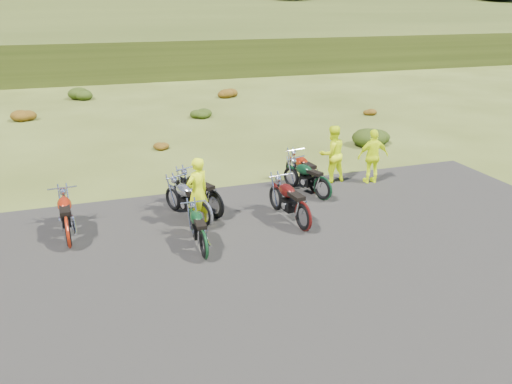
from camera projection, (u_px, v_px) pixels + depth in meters
name	position (u px, v px, depth m)	size (l,w,h in m)	color
ground	(230.00, 245.00, 12.53)	(300.00, 300.00, 0.00)	#414918
gravel_pad	(255.00, 285.00, 10.76)	(20.00, 12.00, 0.04)	black
hill_slope	(110.00, 55.00, 56.76)	(300.00, 46.00, 3.00)	#323E14
hill_plateau	(94.00, 29.00, 109.83)	(300.00, 90.00, 9.17)	#323E14
shrub_2	(23.00, 114.00, 25.23)	(1.30, 1.30, 0.77)	#6C330D
shrub_3	(82.00, 92.00, 30.75)	(1.56, 1.56, 0.92)	#24390E
shrub_4	(159.00, 144.00, 20.47)	(0.77, 0.77, 0.45)	#6C330D
shrub_5	(200.00, 112.00, 25.99)	(1.03, 1.03, 0.61)	#24390E
shrub_6	(227.00, 91.00, 31.52)	(1.30, 1.30, 0.77)	#6C330D
shrub_7	(372.00, 134.00, 21.12)	(1.56, 1.56, 0.92)	#24390E
shrub_8	(368.00, 110.00, 26.76)	(0.77, 0.77, 0.45)	#6C330D
motorcycle_1	(70.00, 248.00, 12.36)	(2.24, 0.75, 1.17)	maroon
motorcycle_2	(205.00, 259.00, 11.82)	(2.00, 0.67, 1.05)	#0E3417
motorcycle_3	(204.00, 227.00, 13.49)	(2.21, 0.74, 1.16)	#A9A9AD
motorcycle_4	(303.00, 231.00, 13.25)	(2.29, 0.76, 1.20)	#410C0A
motorcycle_5	(215.00, 219.00, 14.02)	(2.30, 0.77, 1.20)	black
motorcycle_6	(314.00, 194.00, 15.83)	(2.20, 0.73, 1.15)	maroon
motorcycle_7	(322.00, 201.00, 15.28)	(2.12, 0.71, 1.11)	black
person_middle	(198.00, 193.00, 13.25)	(0.70, 0.46, 1.91)	#DDF40C
person_right_a	(332.00, 155.00, 16.55)	(0.93, 0.72, 1.91)	#DDF40C
person_right_b	(373.00, 157.00, 16.45)	(1.06, 0.44, 1.81)	#DDF40C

